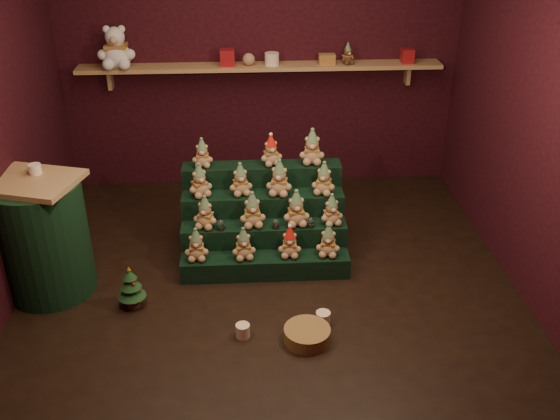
{
  "coord_description": "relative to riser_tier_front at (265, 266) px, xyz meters",
  "views": [
    {
      "loc": [
        -0.16,
        -4.23,
        2.96
      ],
      "look_at": [
        0.1,
        0.25,
        0.55
      ],
      "focal_mm": 40.0,
      "sensor_mm": 36.0,
      "label": 1
    }
  ],
  "objects": [
    {
      "name": "front_wall",
      "position": [
        0.03,
        -2.18,
        1.31
      ],
      "size": [
        4.0,
        0.1,
        2.8
      ],
      "primitive_type": "cube",
      "color": "black",
      "rests_on": "ground"
    },
    {
      "name": "riser_tier_back",
      "position": [
        0.0,
        0.66,
        0.27
      ],
      "size": [
        1.4,
        0.22,
        0.72
      ],
      "primitive_type": "cube",
      "color": "black",
      "rests_on": "ground"
    },
    {
      "name": "riser_tier_midfront",
      "position": [
        0.0,
        0.22,
        0.09
      ],
      "size": [
        1.4,
        0.22,
        0.36
      ],
      "primitive_type": "cube",
      "color": "black",
      "rests_on": "ground"
    },
    {
      "name": "gift_tin_red_a",
      "position": [
        -0.29,
        1.72,
        1.31
      ],
      "size": [
        0.14,
        0.14,
        0.16
      ],
      "primitive_type": "cube",
      "color": "#AC1A1E",
      "rests_on": "back_shelf"
    },
    {
      "name": "teddy_4",
      "position": [
        -0.49,
        0.21,
        0.41
      ],
      "size": [
        0.25,
        0.23,
        0.28
      ],
      "primitive_type": null,
      "rotation": [
        0.0,
        0.0,
        -0.3
      ],
      "color": "tan",
      "rests_on": "riser_tier_midfront"
    },
    {
      "name": "gift_tin_red_b",
      "position": [
        1.49,
        1.72,
        1.3
      ],
      "size": [
        0.12,
        0.12,
        0.14
      ],
      "primitive_type": "cube",
      "color": "#AC1A1E",
      "rests_on": "back_shelf"
    },
    {
      "name": "teddy_1",
      "position": [
        -0.18,
        -0.0,
        0.23
      ],
      "size": [
        0.22,
        0.2,
        0.27
      ],
      "primitive_type": null,
      "rotation": [
        0.0,
        0.0,
        0.15
      ],
      "color": "tan",
      "rests_on": "riser_tier_front"
    },
    {
      "name": "teddy_3",
      "position": [
        0.52,
        0.0,
        0.23
      ],
      "size": [
        0.23,
        0.21,
        0.28
      ],
      "primitive_type": null,
      "rotation": [
        0.0,
        0.0,
        -0.17
      ],
      "color": "tan",
      "rests_on": "riser_tier_front"
    },
    {
      "name": "teddy_7",
      "position": [
        0.57,
        0.2,
        0.41
      ],
      "size": [
        0.23,
        0.22,
        0.27
      ],
      "primitive_type": null,
      "rotation": [
        0.0,
        0.0,
        0.27
      ],
      "color": "tan",
      "rests_on": "riser_tier_midfront"
    },
    {
      "name": "teddy_5",
      "position": [
        -0.1,
        0.21,
        0.42
      ],
      "size": [
        0.24,
        0.22,
        0.3
      ],
      "primitive_type": null,
      "rotation": [
        0.0,
        0.0,
        0.11
      ],
      "color": "tan",
      "rests_on": "riser_tier_midfront"
    },
    {
      "name": "side_table",
      "position": [
        -1.72,
        -0.1,
        0.4
      ],
      "size": [
        0.77,
        0.69,
        0.98
      ],
      "rotation": [
        0.0,
        0.0,
        -0.29
      ],
      "color": "tan",
      "rests_on": "ground"
    },
    {
      "name": "back_shelf",
      "position": [
        0.03,
        1.74,
        1.2
      ],
      "size": [
        3.6,
        0.26,
        0.24
      ],
      "color": "tan",
      "rests_on": "ground"
    },
    {
      "name": "mug_left",
      "position": [
        -0.19,
        -0.79,
        -0.04
      ],
      "size": [
        0.1,
        0.1,
        0.1
      ],
      "primitive_type": "cylinder",
      "color": "beige",
      "rests_on": "ground"
    },
    {
      "name": "teddy_13",
      "position": [
        0.08,
        0.66,
        0.76
      ],
      "size": [
        0.23,
        0.22,
        0.27
      ],
      "primitive_type": null,
      "rotation": [
        0.0,
        0.0,
        0.29
      ],
      "color": "tan",
      "rests_on": "riser_tier_back"
    },
    {
      "name": "snow_globe_a",
      "position": [
        -0.36,
        0.16,
        0.32
      ],
      "size": [
        0.07,
        0.07,
        0.09
      ],
      "color": "black",
      "rests_on": "riser_tier_midfront"
    },
    {
      "name": "teddy_6",
      "position": [
        0.27,
        0.21,
        0.43
      ],
      "size": [
        0.24,
        0.22,
        0.31
      ],
      "primitive_type": null,
      "rotation": [
        0.0,
        0.0,
        0.1
      ],
      "color": "tan",
      "rests_on": "riser_tier_midfront"
    },
    {
      "name": "teddy_9",
      "position": [
        -0.19,
        0.46,
        0.59
      ],
      "size": [
        0.23,
        0.22,
        0.28
      ],
      "primitive_type": null,
      "rotation": [
        0.0,
        0.0,
        0.22
      ],
      "color": "tan",
      "rests_on": "riser_tier_midback"
    },
    {
      "name": "riser_tier_front",
      "position": [
        0.0,
        0.0,
        0.0
      ],
      "size": [
        1.4,
        0.22,
        0.18
      ],
      "primitive_type": "cube",
      "color": "black",
      "rests_on": "ground"
    },
    {
      "name": "gift_tin_cream",
      "position": [
        0.14,
        1.72,
        1.29
      ],
      "size": [
        0.14,
        0.14,
        0.12
      ],
      "primitive_type": "cylinder",
      "color": "beige",
      "rests_on": "back_shelf"
    },
    {
      "name": "teddy_8",
      "position": [
        -0.54,
        0.45,
        0.59
      ],
      "size": [
        0.27,
        0.26,
        0.29
      ],
      "primitive_type": null,
      "rotation": [
        0.0,
        0.0,
        0.48
      ],
      "color": "tan",
      "rests_on": "riser_tier_midback"
    },
    {
      "name": "teddy_14",
      "position": [
        0.44,
        0.67,
        0.79
      ],
      "size": [
        0.23,
        0.21,
        0.31
      ],
      "primitive_type": null,
      "rotation": [
        0.0,
        0.0,
        -0.06
      ],
      "color": "tan",
      "rests_on": "riser_tier_back"
    },
    {
      "name": "riser_tier_midback",
      "position": [
        0.0,
        0.44,
        0.18
      ],
      "size": [
        1.4,
        0.22,
        0.54
      ],
      "primitive_type": "cube",
      "color": "black",
      "rests_on": "ground"
    },
    {
      "name": "right_wall",
      "position": [
        2.08,
        -0.13,
        1.31
      ],
      "size": [
        0.1,
        4.0,
        2.8
      ],
      "primitive_type": "cube",
      "color": "black",
      "rests_on": "ground"
    },
    {
      "name": "teddy_11",
      "position": [
        0.52,
        0.43,
        0.59
      ],
      "size": [
        0.25,
        0.24,
        0.29
      ],
      "primitive_type": null,
      "rotation": [
        0.0,
        0.0,
        -0.35
      ],
      "color": "tan",
      "rests_on": "riser_tier_midback"
    },
    {
      "name": "wicker_basket",
      "position": [
        0.27,
        -0.86,
        -0.04
      ],
      "size": [
        0.38,
        0.38,
        0.11
      ],
      "primitive_type": "cylinder",
      "rotation": [
        0.0,
        0.0,
        -0.14
      ],
      "color": "olive",
      "rests_on": "ground"
    },
    {
      "name": "brown_bear",
      "position": [
        0.89,
        1.71,
        1.33
      ],
      "size": [
        0.19,
        0.18,
        0.2
      ],
      "primitive_type": null,
      "rotation": [
        0.0,
        0.0,
        0.46
      ],
      "color": "#4F291A",
      "rests_on": "back_shelf"
    },
    {
      "name": "back_wall",
      "position": [
        0.03,
        1.92,
        1.31
      ],
      "size": [
        4.0,
        0.1,
        2.8
      ],
      "primitive_type": "cube",
      "color": "black",
      "rests_on": "ground"
    },
    {
      "name": "teddy_2",
      "position": [
        0.2,
        0.01,
        0.22
      ],
      "size": [
        0.2,
        0.18,
        0.27
      ],
      "primitive_type": null,
      "rotation": [
        0.0,
        0.0,
        -0.06
      ],
      "color": "tan",
      "rests_on": "riser_tier_front"
    },
    {
      "name": "teddy_10",
      "position": [
        0.14,
        0.43,
        0.61
      ],
      "size": [
        0.26,
        0.24,
        0.31
      ],
      "primitive_type": null,
      "rotation": [
        0.0,
        0.0,
        -0.21
      ],
      "color": "tan",
      "rests_on": "riser_tier_midback"
    },
    {
      "name": "snow_globe_b",
      "position": [
        0.1,
        0.16,
        0.31
      ],
      "size": [
        0.06,
        0.06,
        0.08
      ],
      "color": "black",
      "rests_on": "riser_tier_midfront"
    },
    {
      "name": "scarf_gift_box",
      "position": [
        0.69,
        1.72,
        1.28
      ],
      "size": [
        0.16,
        0.1,
        0.1
      ],
      "primitive_type": "cube",
      "color": "#D15C1D",
      "rests_on": "back_shelf"
    },
    {
      "name": "table_ornament",
      "position": [
        -1.72,
        0.0,
        0.93
      ],
      "size": [
        0.09,
        0.09,
        0.08
      ],
      "primitive_type": "cylinder",
      "color": "beige",
      "rests_on": "side_table"
    },
    {
      "name": "mug_right",
      "position": [
        0.4,
        -0.68,
        -0.04
      ],
      "size": [
        0.11,
        0.11,
        0.11
      ],
      "primitive_type": "cylinder",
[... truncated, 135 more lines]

